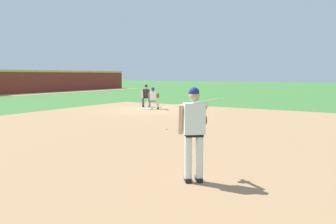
# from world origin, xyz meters

# --- Properties ---
(ground_plane) EXTENTS (160.00, 160.00, 0.00)m
(ground_plane) POSITION_xyz_m (0.00, 0.00, 0.00)
(ground_plane) COLOR #3D7533
(infield_dirt_patch) EXTENTS (18.00, 18.00, 0.01)m
(infield_dirt_patch) POSITION_xyz_m (-5.27, -4.19, 0.00)
(infield_dirt_patch) COLOR #A87F56
(infield_dirt_patch) RESTS_ON ground
(foul_line_stripe) EXTENTS (11.84, 0.10, 0.00)m
(foul_line_stripe) POSITION_xyz_m (5.92, 0.00, 0.01)
(foul_line_stripe) COLOR white
(foul_line_stripe) RESTS_ON ground
(first_base_bag) EXTENTS (0.38, 0.38, 0.09)m
(first_base_bag) POSITION_xyz_m (0.00, 0.00, 0.04)
(first_base_bag) COLOR white
(first_base_bag) RESTS_ON ground
(baseball) EXTENTS (0.07, 0.07, 0.07)m
(baseball) POSITION_xyz_m (-5.59, -4.70, 0.04)
(baseball) COLOR white
(baseball) RESTS_ON ground
(pitcher) EXTENTS (0.85, 0.57, 1.86)m
(pitcher) POSITION_xyz_m (-10.50, -8.37, 1.06)
(pitcher) COLOR black
(pitcher) RESTS_ON ground
(first_baseman) EXTENTS (0.78, 1.06, 1.34)m
(first_baseman) POSITION_xyz_m (0.42, -0.06, 0.73)
(first_baseman) COLOR black
(first_baseman) RESTS_ON ground
(umpire) EXTENTS (0.66, 0.68, 1.46)m
(umpire) POSITION_xyz_m (1.25, 1.06, 0.79)
(umpire) COLOR black
(umpire) RESTS_ON ground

